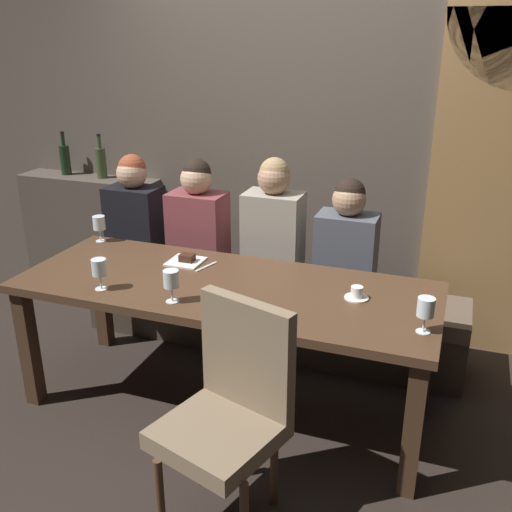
# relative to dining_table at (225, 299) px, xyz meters

# --- Properties ---
(ground) EXTENTS (9.00, 9.00, 0.00)m
(ground) POSITION_rel_dining_table_xyz_m (0.00, 0.00, -0.65)
(ground) COLOR black
(back_wall_tiled) EXTENTS (6.00, 0.12, 3.00)m
(back_wall_tiled) POSITION_rel_dining_table_xyz_m (0.00, 1.22, 0.85)
(back_wall_tiled) COLOR brown
(back_wall_tiled) RESTS_ON ground
(back_counter) EXTENTS (1.10, 0.28, 0.95)m
(back_counter) POSITION_rel_dining_table_xyz_m (-1.55, 1.04, -0.18)
(back_counter) COLOR #494138
(back_counter) RESTS_ON ground
(dining_table) EXTENTS (2.20, 0.84, 0.74)m
(dining_table) POSITION_rel_dining_table_xyz_m (0.00, 0.00, 0.00)
(dining_table) COLOR #412B1C
(dining_table) RESTS_ON ground
(banquette_bench) EXTENTS (2.50, 0.44, 0.45)m
(banquette_bench) POSITION_rel_dining_table_xyz_m (0.00, 0.70, -0.42)
(banquette_bench) COLOR #40352A
(banquette_bench) RESTS_ON ground
(chair_near_side) EXTENTS (0.55, 0.55, 0.98)m
(chair_near_side) POSITION_rel_dining_table_xyz_m (0.33, -0.72, -0.09)
(chair_near_side) COLOR #4C3321
(chair_near_side) RESTS_ON ground
(diner_redhead) EXTENTS (0.36, 0.24, 0.77)m
(diner_redhead) POSITION_rel_dining_table_xyz_m (-0.96, 0.71, 0.16)
(diner_redhead) COLOR black
(diner_redhead) RESTS_ON banquette_bench
(diner_bearded) EXTENTS (0.36, 0.24, 0.78)m
(diner_bearded) POSITION_rel_dining_table_xyz_m (-0.47, 0.68, 0.17)
(diner_bearded) COLOR brown
(diner_bearded) RESTS_ON banquette_bench
(diner_far_end) EXTENTS (0.36, 0.24, 0.82)m
(diner_far_end) POSITION_rel_dining_table_xyz_m (0.03, 0.72, 0.18)
(diner_far_end) COLOR #9E9384
(diner_far_end) RESTS_ON banquette_bench
(diner_near_end) EXTENTS (0.36, 0.24, 0.73)m
(diner_near_end) POSITION_rel_dining_table_xyz_m (0.49, 0.73, 0.14)
(diner_near_end) COLOR #4C515B
(diner_near_end) RESTS_ON banquette_bench
(wine_bottle_dark_red) EXTENTS (0.08, 0.08, 0.33)m
(wine_bottle_dark_red) POSITION_rel_dining_table_xyz_m (-1.75, 1.06, 0.42)
(wine_bottle_dark_red) COLOR black
(wine_bottle_dark_red) RESTS_ON back_counter
(wine_bottle_pale_label) EXTENTS (0.08, 0.08, 0.33)m
(wine_bottle_pale_label) POSITION_rel_dining_table_xyz_m (-1.43, 1.05, 0.42)
(wine_bottle_pale_label) COLOR #384728
(wine_bottle_pale_label) RESTS_ON back_counter
(wine_glass_far_right) EXTENTS (0.08, 0.08, 0.16)m
(wine_glass_far_right) POSITION_rel_dining_table_xyz_m (-0.57, -0.28, 0.20)
(wine_glass_far_right) COLOR silver
(wine_glass_far_right) RESTS_ON dining_table
(wine_glass_near_right) EXTENTS (0.08, 0.08, 0.16)m
(wine_glass_near_right) POSITION_rel_dining_table_xyz_m (-0.16, -0.29, 0.20)
(wine_glass_near_right) COLOR silver
(wine_glass_near_right) RESTS_ON dining_table
(wine_glass_near_left) EXTENTS (0.08, 0.08, 0.16)m
(wine_glass_near_left) POSITION_rel_dining_table_xyz_m (-0.99, 0.34, 0.20)
(wine_glass_near_left) COLOR silver
(wine_glass_near_left) RESTS_ON dining_table
(wine_glass_end_left) EXTENTS (0.08, 0.08, 0.16)m
(wine_glass_end_left) POSITION_rel_dining_table_xyz_m (1.02, -0.18, 0.20)
(wine_glass_end_left) COLOR silver
(wine_glass_end_left) RESTS_ON dining_table
(espresso_cup) EXTENTS (0.12, 0.12, 0.06)m
(espresso_cup) POSITION_rel_dining_table_xyz_m (0.68, 0.06, 0.11)
(espresso_cup) COLOR white
(espresso_cup) RESTS_ON dining_table
(dessert_plate) EXTENTS (0.19, 0.19, 0.05)m
(dessert_plate) POSITION_rel_dining_table_xyz_m (-0.32, 0.20, 0.10)
(dessert_plate) COLOR white
(dessert_plate) RESTS_ON dining_table
(fork_on_table) EXTENTS (0.07, 0.17, 0.01)m
(fork_on_table) POSITION_rel_dining_table_xyz_m (-0.19, 0.18, 0.09)
(fork_on_table) COLOR silver
(fork_on_table) RESTS_ON dining_table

